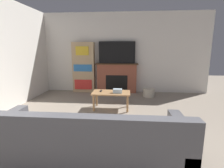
% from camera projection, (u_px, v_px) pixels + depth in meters
% --- Properties ---
extents(wall_back, '(6.10, 0.06, 2.70)m').
position_uv_depth(wall_back, '(118.00, 53.00, 6.02)').
color(wall_back, silver).
rests_on(wall_back, ground_plane).
extents(fireplace, '(1.44, 0.28, 1.01)m').
position_uv_depth(fireplace, '(117.00, 78.00, 6.05)').
color(fireplace, brown).
rests_on(fireplace, ground_plane).
extents(tv, '(1.22, 0.03, 0.73)m').
position_uv_depth(tv, '(117.00, 52.00, 5.86)').
color(tv, black).
rests_on(tv, fireplace).
extents(couch, '(2.45, 0.86, 0.82)m').
position_uv_depth(couch, '(89.00, 146.00, 2.24)').
color(couch, '#4C4C51').
rests_on(couch, ground_plane).
extents(coffee_table, '(0.94, 0.54, 0.44)m').
position_uv_depth(coffee_table, '(111.00, 94.00, 4.38)').
color(coffee_table, '#A87A4C').
rests_on(coffee_table, ground_plane).
extents(tissue_box, '(0.22, 0.12, 0.10)m').
position_uv_depth(tissue_box, '(118.00, 91.00, 4.28)').
color(tissue_box, silver).
rests_on(tissue_box, coffee_table).
extents(remote_control, '(0.04, 0.15, 0.02)m').
position_uv_depth(remote_control, '(101.00, 91.00, 4.45)').
color(remote_control, black).
rests_on(remote_control, coffee_table).
extents(bookshelf, '(0.75, 0.29, 1.72)m').
position_uv_depth(bookshelf, '(84.00, 68.00, 6.06)').
color(bookshelf, tan).
rests_on(bookshelf, ground_plane).
extents(storage_basket, '(0.37, 0.37, 0.26)m').
position_uv_depth(storage_basket, '(149.00, 93.00, 5.56)').
color(storage_basket, '#BCB29E').
rests_on(storage_basket, ground_plane).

